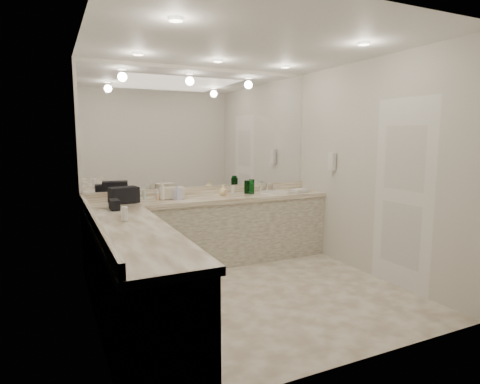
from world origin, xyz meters
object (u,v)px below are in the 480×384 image
cream_cosmetic_case (175,193)px  soap_bottle_b (178,192)px  sink (274,193)px  wall_phone (332,161)px  hand_towel (300,190)px  soap_bottle_c (223,190)px  black_toiletry_bag (124,195)px  soap_bottle_a (162,191)px

cream_cosmetic_case → soap_bottle_b: 0.10m
sink → wall_phone: bearing=-39.6°
sink → soap_bottle_b: soap_bottle_b is taller
wall_phone → soap_bottle_b: bearing=167.5°
sink → hand_towel: 0.38m
wall_phone → cream_cosmetic_case: (-2.04, 0.55, -0.38)m
sink → soap_bottle_c: (-0.78, 0.02, 0.08)m
cream_cosmetic_case → soap_bottle_b: (0.01, -0.10, 0.03)m
black_toiletry_bag → hand_towel: 2.45m
black_toiletry_bag → cream_cosmetic_case: size_ratio=1.34×
sink → hand_towel: (0.36, -0.10, 0.02)m
wall_phone → soap_bottle_c: 1.52m
wall_phone → cream_cosmetic_case: wall_phone is taller
sink → black_toiletry_bag: bearing=-178.7°
soap_bottle_a → black_toiletry_bag: bearing=-171.0°
cream_cosmetic_case → soap_bottle_a: 0.17m
soap_bottle_a → soap_bottle_c: (0.82, -0.01, -0.04)m
black_toiletry_bag → soap_bottle_b: soap_bottle_b is taller
sink → soap_bottle_b: 1.43m
wall_phone → hand_towel: 0.64m
sink → hand_towel: bearing=-15.3°
sink → soap_bottle_a: 1.61m
wall_phone → soap_bottle_a: (-2.21, 0.53, -0.34)m
wall_phone → hand_towel: size_ratio=1.06×
soap_bottle_b → hand_towel: bearing=-1.5°
sink → cream_cosmetic_case: 1.44m
sink → soap_bottle_c: size_ratio=2.98×
soap_bottle_a → sink: bearing=-1.0°
black_toiletry_bag → soap_bottle_a: soap_bottle_a is taller
sink → cream_cosmetic_case: size_ratio=1.82×
wall_phone → soap_bottle_b: size_ratio=1.26×
soap_bottle_a → soap_bottle_c: soap_bottle_a is taller
soap_bottle_b → soap_bottle_c: size_ratio=1.29×
wall_phone → soap_bottle_c: wall_phone is taller
hand_towel → soap_bottle_c: soap_bottle_c is taller
hand_towel → soap_bottle_c: size_ratio=1.54×
soap_bottle_a → wall_phone: bearing=-13.5°
soap_bottle_a → hand_towel: bearing=-3.7°
soap_bottle_c → wall_phone: bearing=-20.7°
wall_phone → soap_bottle_a: size_ratio=1.07×
wall_phone → cream_cosmetic_case: 2.15m
cream_cosmetic_case → soap_bottle_a: bearing=-162.5°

